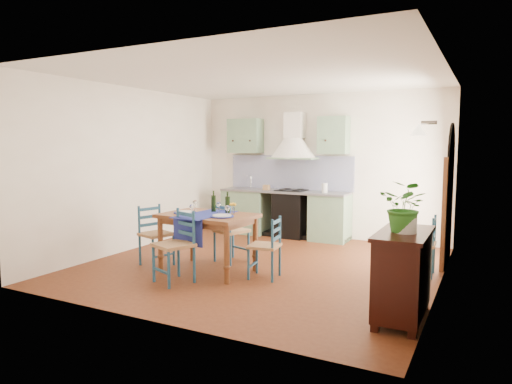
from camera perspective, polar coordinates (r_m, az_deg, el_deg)
floor at (r=7.02m, az=0.76°, el=-9.12°), size 5.00×5.00×0.00m
back_wall at (r=9.09m, az=4.59°, el=1.05°), size 5.00×0.96×2.80m
right_wall at (r=6.38m, az=22.45°, el=1.11°), size 0.26×5.00×2.80m
left_wall at (r=8.21m, az=-15.04°, el=2.79°), size 0.04×5.00×2.80m
ceiling at (r=6.84m, az=0.79°, el=14.19°), size 5.00×5.00×0.01m
dining_table at (r=6.57m, az=-6.06°, el=-3.61°), size 1.36×1.04×1.15m
chair_near at (r=6.17m, az=-9.99°, el=-6.58°), size 0.58×0.58×0.96m
chair_far at (r=7.09m, az=-3.29°, el=-4.95°), size 0.56×0.56×0.94m
chair_left at (r=7.10m, az=-12.48°, el=-5.20°), size 0.53×0.53×0.90m
chair_right at (r=6.26m, az=1.31°, el=-6.85°), size 0.44×0.44×0.85m
chair_spare at (r=6.81m, az=20.12°, el=-6.18°), size 0.40×0.40×0.84m
sideboard at (r=5.04m, az=17.83°, el=-9.49°), size 0.50×1.05×0.94m
potted_plant at (r=4.85m, az=18.18°, el=-1.75°), size 0.58×0.54×0.53m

